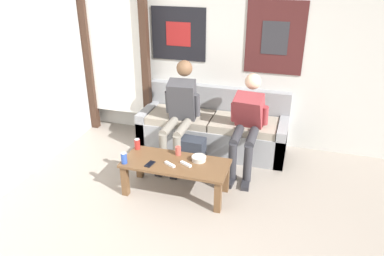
{
  "coord_description": "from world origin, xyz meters",
  "views": [
    {
      "loc": [
        0.97,
        -2.09,
        2.48
      ],
      "look_at": [
        -0.16,
        1.66,
        0.64
      ],
      "focal_mm": 35.0,
      "sensor_mm": 36.0,
      "label": 1
    }
  ],
  "objects_px": {
    "backpack": "(191,155)",
    "coffee_table": "(176,168)",
    "person_seated_adult": "(180,109)",
    "game_controller_near_left": "(186,164)",
    "drink_can_blue": "(124,158)",
    "ceramic_bowl": "(199,158)",
    "cell_phone": "(150,164)",
    "drink_can_red": "(137,144)",
    "pillar_candle": "(178,151)",
    "game_controller_near_right": "(170,164)",
    "couch": "(213,129)",
    "person_seated_teen": "(247,121)"
  },
  "relations": [
    {
      "from": "backpack",
      "to": "coffee_table",
      "type": "bearing_deg",
      "value": -92.45
    },
    {
      "from": "person_seated_adult",
      "to": "game_controller_near_left",
      "type": "relative_size",
      "value": 8.71
    },
    {
      "from": "coffee_table",
      "to": "drink_can_blue",
      "type": "bearing_deg",
      "value": -161.44
    },
    {
      "from": "ceramic_bowl",
      "to": "cell_phone",
      "type": "height_order",
      "value": "ceramic_bowl"
    },
    {
      "from": "coffee_table",
      "to": "drink_can_red",
      "type": "distance_m",
      "value": 0.57
    },
    {
      "from": "drink_can_red",
      "to": "person_seated_adult",
      "type": "bearing_deg",
      "value": 65.14
    },
    {
      "from": "ceramic_bowl",
      "to": "pillar_candle",
      "type": "bearing_deg",
      "value": 166.71
    },
    {
      "from": "ceramic_bowl",
      "to": "pillar_candle",
      "type": "height_order",
      "value": "pillar_candle"
    },
    {
      "from": "drink_can_blue",
      "to": "game_controller_near_right",
      "type": "relative_size",
      "value": 0.87
    },
    {
      "from": "coffee_table",
      "to": "ceramic_bowl",
      "type": "relative_size",
      "value": 7.07
    },
    {
      "from": "coffee_table",
      "to": "cell_phone",
      "type": "bearing_deg",
      "value": -153.42
    },
    {
      "from": "couch",
      "to": "coffee_table",
      "type": "distance_m",
      "value": 1.2
    },
    {
      "from": "coffee_table",
      "to": "game_controller_near_right",
      "type": "relative_size",
      "value": 8.22
    },
    {
      "from": "person_seated_teen",
      "to": "game_controller_near_right",
      "type": "height_order",
      "value": "person_seated_teen"
    },
    {
      "from": "ceramic_bowl",
      "to": "drink_can_red",
      "type": "distance_m",
      "value": 0.77
    },
    {
      "from": "person_seated_teen",
      "to": "ceramic_bowl",
      "type": "bearing_deg",
      "value": -119.22
    },
    {
      "from": "drink_can_red",
      "to": "cell_phone",
      "type": "relative_size",
      "value": 0.85
    },
    {
      "from": "couch",
      "to": "ceramic_bowl",
      "type": "relative_size",
      "value": 12.01
    },
    {
      "from": "backpack",
      "to": "couch",
      "type": "bearing_deg",
      "value": 80.64
    },
    {
      "from": "drink_can_red",
      "to": "coffee_table",
      "type": "bearing_deg",
      "value": -17.43
    },
    {
      "from": "person_seated_teen",
      "to": "drink_can_red",
      "type": "height_order",
      "value": "person_seated_teen"
    },
    {
      "from": "person_seated_adult",
      "to": "drink_can_red",
      "type": "xyz_separation_m",
      "value": [
        -0.31,
        -0.66,
        -0.22
      ]
    },
    {
      "from": "person_seated_adult",
      "to": "drink_can_red",
      "type": "relative_size",
      "value": 10.12
    },
    {
      "from": "backpack",
      "to": "game_controller_near_right",
      "type": "height_order",
      "value": "backpack"
    },
    {
      "from": "couch",
      "to": "ceramic_bowl",
      "type": "bearing_deg",
      "value": -84.61
    },
    {
      "from": "person_seated_teen",
      "to": "game_controller_near_left",
      "type": "height_order",
      "value": "person_seated_teen"
    },
    {
      "from": "couch",
      "to": "drink_can_blue",
      "type": "xyz_separation_m",
      "value": [
        -0.66,
        -1.37,
        0.18
      ]
    },
    {
      "from": "couch",
      "to": "person_seated_teen",
      "type": "xyz_separation_m",
      "value": [
        0.51,
        -0.36,
        0.34
      ]
    },
    {
      "from": "couch",
      "to": "backpack",
      "type": "height_order",
      "value": "couch"
    },
    {
      "from": "person_seated_adult",
      "to": "pillar_candle",
      "type": "distance_m",
      "value": 0.72
    },
    {
      "from": "person_seated_teen",
      "to": "pillar_candle",
      "type": "distance_m",
      "value": 0.96
    },
    {
      "from": "coffee_table",
      "to": "person_seated_adult",
      "type": "distance_m",
      "value": 0.93
    },
    {
      "from": "drink_can_blue",
      "to": "game_controller_near_right",
      "type": "xyz_separation_m",
      "value": [
        0.49,
        0.1,
        -0.05
      ]
    },
    {
      "from": "game_controller_near_left",
      "to": "cell_phone",
      "type": "xyz_separation_m",
      "value": [
        -0.38,
        -0.1,
        -0.01
      ]
    },
    {
      "from": "couch",
      "to": "game_controller_near_left",
      "type": "xyz_separation_m",
      "value": [
        -0.01,
        -1.22,
        0.13
      ]
    },
    {
      "from": "game_controller_near_right",
      "to": "cell_phone",
      "type": "distance_m",
      "value": 0.22
    },
    {
      "from": "backpack",
      "to": "drink_can_red",
      "type": "distance_m",
      "value": 0.7
    },
    {
      "from": "cell_phone",
      "to": "game_controller_near_left",
      "type": "bearing_deg",
      "value": 15.03
    },
    {
      "from": "person_seated_adult",
      "to": "game_controller_near_left",
      "type": "xyz_separation_m",
      "value": [
        0.35,
        -0.85,
        -0.27
      ]
    },
    {
      "from": "couch",
      "to": "game_controller_near_left",
      "type": "height_order",
      "value": "couch"
    },
    {
      "from": "pillar_candle",
      "to": "game_controller_near_left",
      "type": "bearing_deg",
      "value": -51.7
    },
    {
      "from": "person_seated_adult",
      "to": "game_controller_near_left",
      "type": "height_order",
      "value": "person_seated_adult"
    },
    {
      "from": "ceramic_bowl",
      "to": "couch",
      "type": "bearing_deg",
      "value": 95.39
    },
    {
      "from": "person_seated_adult",
      "to": "person_seated_teen",
      "type": "xyz_separation_m",
      "value": [
        0.87,
        0.01,
        -0.05
      ]
    },
    {
      "from": "coffee_table",
      "to": "game_controller_near_right",
      "type": "xyz_separation_m",
      "value": [
        -0.04,
        -0.08,
        0.08
      ]
    },
    {
      "from": "coffee_table",
      "to": "game_controller_near_right",
      "type": "height_order",
      "value": "game_controller_near_right"
    },
    {
      "from": "person_seated_adult",
      "to": "pillar_candle",
      "type": "relative_size",
      "value": 11.26
    },
    {
      "from": "person_seated_adult",
      "to": "ceramic_bowl",
      "type": "xyz_separation_m",
      "value": [
        0.46,
        -0.72,
        -0.25
      ]
    },
    {
      "from": "drink_can_blue",
      "to": "person_seated_adult",
      "type": "bearing_deg",
      "value": 73.07
    },
    {
      "from": "person_seated_adult",
      "to": "backpack",
      "type": "xyz_separation_m",
      "value": [
        0.24,
        -0.31,
        -0.47
      ]
    }
  ]
}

